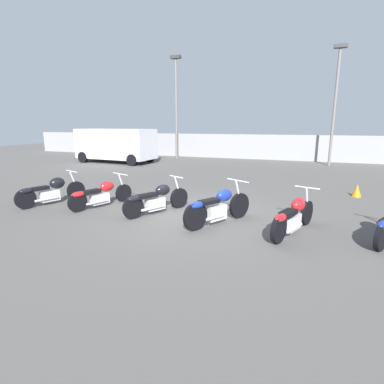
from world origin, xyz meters
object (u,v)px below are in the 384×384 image
at_px(light_pole_right, 336,95).
at_px(parked_van, 116,144).
at_px(light_pole_left, 176,99).
at_px(motorcycle_slot_1, 100,194).
at_px(traffic_cone_near, 357,191).
at_px(motorcycle_slot_4, 294,216).
at_px(motorcycle_slot_3, 218,207).
at_px(motorcycle_slot_0, 51,191).
at_px(motorcycle_slot_2, 156,199).

height_order(light_pole_right, parked_van, light_pole_right).
relative_size(light_pole_left, parked_van, 1.35).
bearing_deg(light_pole_right, light_pole_left, 178.81).
height_order(motorcycle_slot_1, traffic_cone_near, motorcycle_slot_1).
height_order(light_pole_right, motorcycle_slot_1, light_pole_right).
xyz_separation_m(light_pole_left, motorcycle_slot_1, (2.99, -12.86, -3.79)).
bearing_deg(motorcycle_slot_4, motorcycle_slot_3, -161.52).
bearing_deg(light_pole_right, parked_van, -166.11).
distance_m(motorcycle_slot_3, motorcycle_slot_4, 1.80).
relative_size(light_pole_right, parked_van, 1.32).
height_order(motorcycle_slot_0, motorcycle_slot_2, same).
distance_m(light_pole_left, motorcycle_slot_4, 16.22).
relative_size(motorcycle_slot_4, parked_van, 0.40).
xyz_separation_m(light_pole_left, motorcycle_slot_4, (8.54, -13.27, -3.76)).
bearing_deg(parked_van, motorcycle_slot_4, 53.18).
bearing_deg(traffic_cone_near, motorcycle_slot_0, -154.18).
bearing_deg(motorcycle_slot_0, light_pole_left, 116.03).
xyz_separation_m(light_pole_right, parked_van, (-13.00, -3.21, -2.88)).
height_order(motorcycle_slot_0, motorcycle_slot_4, motorcycle_slot_4).
bearing_deg(motorcycle_slot_3, parked_van, 164.61).
bearing_deg(motorcycle_slot_3, light_pole_right, 105.44).
relative_size(light_pole_left, light_pole_right, 1.03).
distance_m(motorcycle_slot_1, motorcycle_slot_2, 1.89).
relative_size(motorcycle_slot_1, parked_van, 0.39).
xyz_separation_m(motorcycle_slot_0, motorcycle_slot_2, (3.54, 0.23, -0.01)).
bearing_deg(light_pole_left, motorcycle_slot_4, -57.23).
xyz_separation_m(light_pole_left, motorcycle_slot_3, (6.74, -13.21, -3.73)).
distance_m(motorcycle_slot_1, traffic_cone_near, 8.57).
bearing_deg(light_pole_right, traffic_cone_near, -87.92).
xyz_separation_m(motorcycle_slot_3, traffic_cone_near, (3.74, 4.50, -0.23)).
distance_m(motorcycle_slot_3, traffic_cone_near, 5.85).
relative_size(motorcycle_slot_3, parked_van, 0.38).
bearing_deg(light_pole_right, motorcycle_slot_4, -97.14).
bearing_deg(parked_van, traffic_cone_near, 72.41).
height_order(motorcycle_slot_0, motorcycle_slot_1, motorcycle_slot_0).
distance_m(motorcycle_slot_2, parked_van, 12.24).
xyz_separation_m(motorcycle_slot_4, traffic_cone_near, (1.94, 4.56, -0.20)).
distance_m(motorcycle_slot_2, traffic_cone_near, 7.00).
relative_size(motorcycle_slot_2, parked_van, 0.38).
height_order(motorcycle_slot_1, motorcycle_slot_3, motorcycle_slot_3).
height_order(light_pole_right, motorcycle_slot_3, light_pole_right).
height_order(motorcycle_slot_1, motorcycle_slot_2, motorcycle_slot_2).
relative_size(motorcycle_slot_0, motorcycle_slot_3, 1.07).
height_order(light_pole_left, motorcycle_slot_2, light_pole_left).
relative_size(motorcycle_slot_3, motorcycle_slot_4, 0.94).
relative_size(motorcycle_slot_1, motorcycle_slot_4, 0.98).
xyz_separation_m(light_pole_right, traffic_cone_near, (0.31, -8.50, -3.87)).
relative_size(motorcycle_slot_0, motorcycle_slot_4, 1.00).
xyz_separation_m(motorcycle_slot_3, motorcycle_slot_4, (1.80, -0.06, -0.03)).
xyz_separation_m(motorcycle_slot_2, motorcycle_slot_4, (3.66, -0.36, 0.01)).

